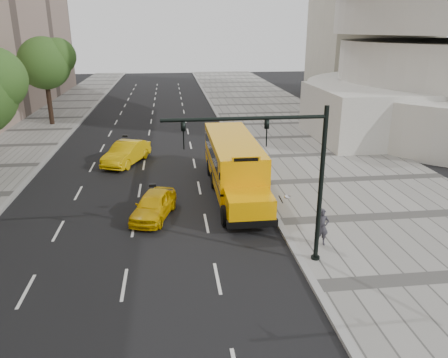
{
  "coord_description": "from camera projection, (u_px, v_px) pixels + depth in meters",
  "views": [
    {
      "loc": [
        0.97,
        -24.41,
        9.07
      ],
      "look_at": [
        3.5,
        -4.0,
        1.9
      ],
      "focal_mm": 35.0,
      "sensor_mm": 36.0,
      "label": 1
    }
  ],
  "objects": [
    {
      "name": "curb_far",
      "position": [
        15.0,
        194.0,
        24.79
      ],
      "size": [
        0.3,
        140.0,
        0.15
      ],
      "primitive_type": "cube",
      "color": "gray",
      "rests_on": "ground"
    },
    {
      "name": "sidewalk_museum",
      "position": [
        352.0,
        180.0,
        27.12
      ],
      "size": [
        12.0,
        140.0,
        0.15
      ],
      "primitive_type": "cube",
      "color": "gray",
      "rests_on": "ground"
    },
    {
      "name": "school_bus",
      "position": [
        233.0,
        160.0,
        25.3
      ],
      "size": [
        2.96,
        11.56,
        3.19
      ],
      "color": "#F5A201",
      "rests_on": "ground"
    },
    {
      "name": "ground",
      "position": [
        157.0,
        190.0,
        25.75
      ],
      "size": [
        140.0,
        140.0,
        0.0
      ],
      "primitive_type": "plane",
      "color": "black",
      "rests_on": "ground"
    },
    {
      "name": "tree_c",
      "position": [
        45.0,
        63.0,
        40.64
      ],
      "size": [
        5.42,
        4.82,
        8.3
      ],
      "color": "black",
      "rests_on": "ground"
    },
    {
      "name": "taxi_near",
      "position": [
        154.0,
        205.0,
        21.8
      ],
      "size": [
        2.59,
        4.17,
        1.33
      ],
      "primitive_type": "imported",
      "rotation": [
        0.0,
        0.0,
        -0.28
      ],
      "color": "#DDAA05",
      "rests_on": "ground"
    },
    {
      "name": "taxi_far",
      "position": [
        126.0,
        153.0,
        30.43
      ],
      "size": [
        3.28,
        4.93,
        1.54
      ],
      "primitive_type": "imported",
      "rotation": [
        0.0,
        0.0,
        -0.39
      ],
      "color": "#DDAA05",
      "rests_on": "ground"
    },
    {
      "name": "curb_museum",
      "position": [
        257.0,
        184.0,
        26.42
      ],
      "size": [
        0.3,
        140.0,
        0.15
      ],
      "primitive_type": "cube",
      "color": "gray",
      "rests_on": "ground"
    },
    {
      "name": "pedestrian",
      "position": [
        322.0,
        227.0,
        18.69
      ],
      "size": [
        0.64,
        0.45,
        1.65
      ],
      "primitive_type": "imported",
      "rotation": [
        0.0,
        0.0,
        -0.1
      ],
      "color": "#312F37",
      "rests_on": "sidewalk_museum"
    },
    {
      "name": "traffic_signal",
      "position": [
        286.0,
        168.0,
        16.33
      ],
      "size": [
        6.18,
        0.36,
        6.4
      ],
      "color": "black",
      "rests_on": "ground"
    }
  ]
}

